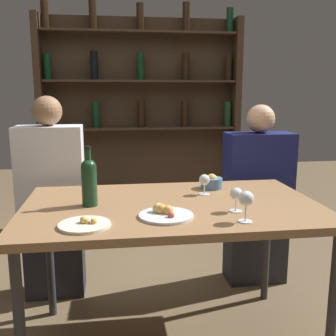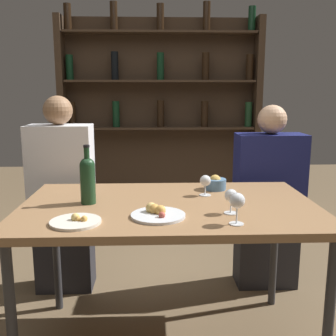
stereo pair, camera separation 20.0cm
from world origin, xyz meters
The scene contains 11 objects.
dining_table centered at (0.00, 0.00, 0.70)m, with size 1.42×0.87×0.76m.
wine_rack_wall centered at (0.00, 1.98, 1.09)m, with size 1.90×0.21×2.09m.
wine_bottle centered at (-0.39, 0.02, 0.88)m, with size 0.07×0.07×0.29m.
wine_glass_0 centered at (0.26, -0.31, 0.85)m, with size 0.06×0.06×0.13m.
wine_glass_1 centered at (0.27, -0.17, 0.84)m, with size 0.06×0.06×0.11m.
wine_glass_2 centered at (0.19, 0.14, 0.83)m, with size 0.06×0.06×0.11m.
food_plate_0 centered at (-0.06, -0.19, 0.77)m, with size 0.24×0.24×0.05m.
food_plate_1 centered at (-0.40, -0.27, 0.77)m, with size 0.21×0.21×0.04m.
snack_bowl centered at (0.27, 0.27, 0.79)m, with size 0.12×0.12×0.08m.
seated_person_left centered at (-0.66, 0.64, 0.60)m, with size 0.40×0.22×1.27m.
seated_person_right centered at (0.68, 0.64, 0.56)m, with size 0.44×0.22×1.21m.
Camera 1 is at (-0.28, -1.81, 1.29)m, focal length 42.00 mm.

